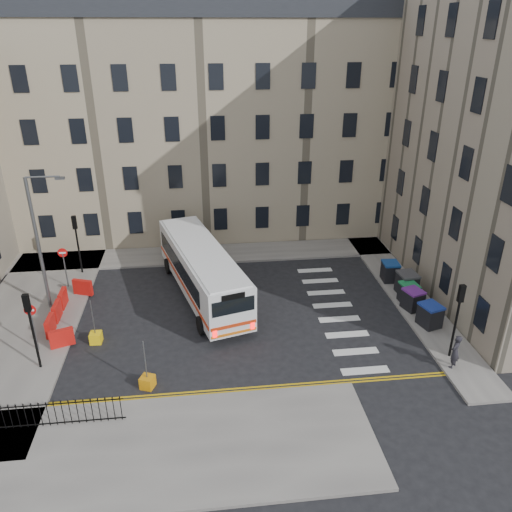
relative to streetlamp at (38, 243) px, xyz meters
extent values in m
plane|color=black|center=(13.00, -2.00, -4.34)|extent=(120.00, 120.00, 0.00)
cube|color=slate|center=(7.00, 6.60, -4.26)|extent=(36.00, 3.20, 0.15)
cube|color=slate|center=(22.00, 2.00, -4.26)|extent=(2.40, 26.00, 0.15)
cube|color=slate|center=(-1.00, -1.00, -4.26)|extent=(6.00, 22.00, 0.15)
cube|color=slate|center=(6.00, -12.00, -4.26)|extent=(20.00, 6.00, 0.15)
cube|color=tan|center=(6.00, 13.50, 3.66)|extent=(38.00, 10.50, 16.00)
cube|color=black|center=(6.00, 13.50, 12.26)|extent=(38.30, 10.80, 1.20)
cylinder|color=black|center=(21.60, -7.50, -2.59)|extent=(0.12, 0.12, 3.20)
cube|color=black|center=(21.60, -7.50, -0.54)|extent=(0.28, 0.22, 0.90)
cylinder|color=black|center=(1.00, 4.50, -2.59)|extent=(0.12, 0.12, 3.20)
cube|color=black|center=(1.00, 4.50, -0.54)|extent=(0.28, 0.22, 0.90)
cylinder|color=black|center=(1.00, -6.00, -2.59)|extent=(0.12, 0.12, 3.20)
cube|color=black|center=(1.00, -6.00, -0.54)|extent=(0.28, 0.22, 0.90)
cylinder|color=#595B5E|center=(0.00, 0.00, -0.19)|extent=(0.20, 0.20, 8.00)
cube|color=#595B5E|center=(0.00, 0.00, 3.88)|extent=(0.50, 0.22, 0.14)
cylinder|color=#595B5E|center=(0.50, 2.50, -2.99)|extent=(0.08, 0.08, 2.40)
cube|color=red|center=(0.50, 2.50, -1.49)|extent=(0.60, 0.04, 0.60)
cylinder|color=#595B5E|center=(0.50, -4.50, -2.99)|extent=(0.08, 0.08, 2.40)
cube|color=red|center=(0.50, -4.50, -1.49)|extent=(0.60, 0.04, 0.60)
cube|color=red|center=(0.80, -3.00, -3.69)|extent=(0.25, 1.25, 1.00)
cube|color=red|center=(0.80, -1.50, -3.69)|extent=(0.25, 1.25, 1.00)
cube|color=red|center=(0.80, 0.00, -3.69)|extent=(0.25, 1.25, 1.00)
cube|color=red|center=(1.70, 1.30, -3.69)|extent=(1.26, 0.66, 1.00)
cube|color=red|center=(1.70, -4.30, -3.69)|extent=(1.26, 0.66, 1.00)
cube|color=black|center=(1.75, -10.20, -3.07)|extent=(7.80, 0.04, 0.04)
cube|color=black|center=(1.75, -10.20, -4.09)|extent=(7.80, 0.04, 0.04)
cube|color=silver|center=(9.17, 0.57, -2.49)|extent=(5.63, 11.92, 2.65)
cube|color=black|center=(7.75, 0.73, -2.27)|extent=(2.52, 9.00, 1.06)
cube|color=black|center=(10.32, 1.44, -2.27)|extent=(2.52, 9.00, 1.06)
cube|color=black|center=(7.63, 6.20, -2.22)|extent=(2.26, 0.67, 1.16)
cube|color=black|center=(10.72, -5.05, -1.96)|extent=(2.26, 0.67, 0.85)
cube|color=red|center=(7.88, 0.22, -3.12)|extent=(3.06, 11.03, 0.19)
cube|color=red|center=(10.46, 0.93, -3.12)|extent=(3.06, 11.03, 0.19)
cube|color=#FF0C0C|center=(9.70, -5.34, -3.38)|extent=(0.24, 0.11, 0.42)
cube|color=#FF0C0C|center=(11.74, -4.78, -3.38)|extent=(0.24, 0.11, 0.42)
cylinder|color=black|center=(6.86, 4.00, -3.81)|extent=(0.57, 1.10, 1.06)
cylinder|color=black|center=(9.41, 4.70, -3.81)|extent=(0.57, 1.10, 1.06)
cylinder|color=black|center=(8.99, -3.76, -3.81)|extent=(0.57, 1.10, 1.06)
cylinder|color=black|center=(11.54, -3.06, -3.81)|extent=(0.57, 1.10, 1.06)
cube|color=black|center=(21.76, -4.64, -3.59)|extent=(1.26, 1.37, 1.19)
cube|color=navy|center=(21.76, -4.64, -2.93)|extent=(1.33, 1.43, 0.12)
cube|color=black|center=(21.53, -2.78, -3.62)|extent=(1.21, 1.31, 1.13)
cube|color=#632280|center=(21.53, -2.78, -3.00)|extent=(1.27, 1.37, 0.12)
cube|color=black|center=(21.59, -2.01, -3.62)|extent=(1.05, 1.17, 1.12)
cube|color=#1A783F|center=(21.59, -2.01, -3.00)|extent=(1.10, 1.23, 0.12)
cube|color=black|center=(21.90, -0.94, -3.55)|extent=(1.15, 1.31, 1.28)
cube|color=#373639|center=(21.90, -0.94, -2.84)|extent=(1.21, 1.37, 0.13)
cube|color=black|center=(21.50, 0.91, -3.60)|extent=(1.04, 1.18, 1.17)
cube|color=navy|center=(21.50, 0.91, -2.96)|extent=(1.09, 1.24, 0.12)
imported|color=black|center=(21.33, -8.38, -3.29)|extent=(0.78, 0.75, 1.80)
cube|color=yellow|center=(3.35, -3.95, -4.04)|extent=(0.62, 0.62, 0.60)
cube|color=orange|center=(6.40, -8.00, -4.04)|extent=(0.78, 0.78, 0.60)
camera|label=1|loc=(9.29, -27.25, 11.24)|focal=35.00mm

